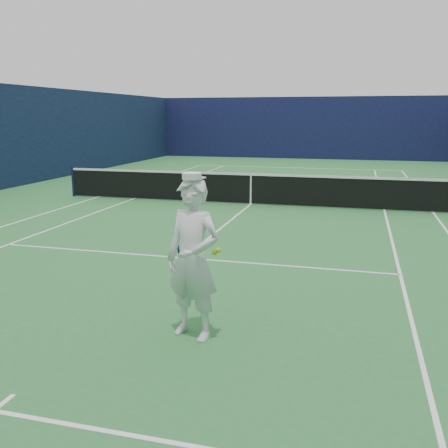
# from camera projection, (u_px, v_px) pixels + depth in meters

# --- Properties ---
(ground) EXTENTS (80.00, 80.00, 0.00)m
(ground) POSITION_uv_depth(u_px,v_px,m) (251.00, 204.00, 16.03)
(ground) COLOR #296E33
(ground) RESTS_ON ground
(court_markings) EXTENTS (11.03, 23.83, 0.01)m
(court_markings) POSITION_uv_depth(u_px,v_px,m) (251.00, 204.00, 16.03)
(court_markings) COLOR white
(court_markings) RESTS_ON ground
(windscreen_fence) EXTENTS (20.12, 36.12, 4.00)m
(windscreen_fence) POSITION_uv_depth(u_px,v_px,m) (251.00, 142.00, 15.60)
(windscreen_fence) COLOR #0F1238
(windscreen_fence) RESTS_ON ground
(tennis_net) EXTENTS (12.88, 0.09, 1.07)m
(tennis_net) POSITION_uv_depth(u_px,v_px,m) (251.00, 187.00, 15.91)
(tennis_net) COLOR #141E4C
(tennis_net) RESTS_ON ground
(tennis_player) EXTENTS (0.86, 0.70, 2.12)m
(tennis_player) POSITION_uv_depth(u_px,v_px,m) (193.00, 259.00, 6.26)
(tennis_player) COLOR white
(tennis_player) RESTS_ON ground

